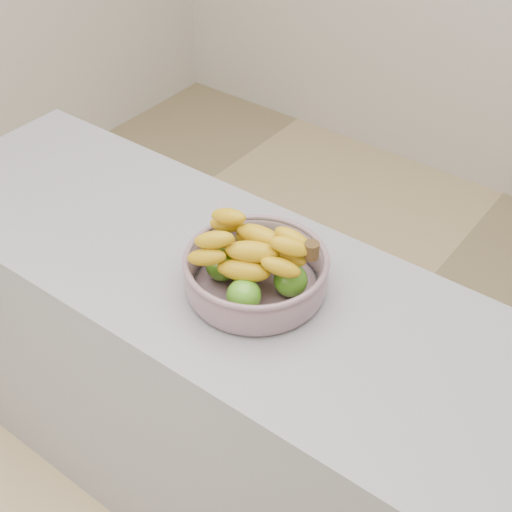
% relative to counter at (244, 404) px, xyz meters
% --- Properties ---
extents(ground, '(4.00, 4.00, 0.00)m').
position_rel_counter_xyz_m(ground, '(0.00, 0.08, -0.45)').
color(ground, tan).
rests_on(ground, ground).
extents(counter, '(2.00, 0.60, 0.90)m').
position_rel_counter_xyz_m(counter, '(0.00, 0.00, 0.00)').
color(counter, gray).
rests_on(counter, ground).
extents(fruit_bowl, '(0.33, 0.33, 0.17)m').
position_rel_counter_xyz_m(fruit_bowl, '(0.04, -0.00, 0.51)').
color(fruit_bowl, '#8794A3').
rests_on(fruit_bowl, counter).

